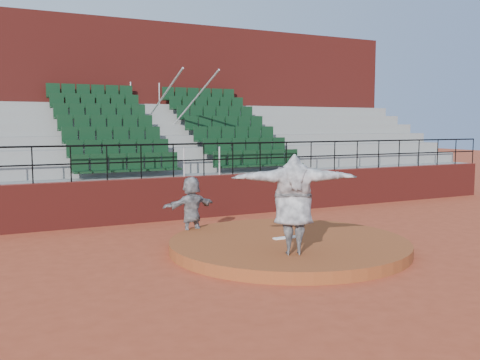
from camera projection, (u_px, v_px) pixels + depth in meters
ground at (289, 250)px, 12.34m from camera, size 90.00×90.00×0.00m
pitchers_mound at (289, 245)px, 12.33m from camera, size 5.50×5.50×0.25m
pitching_rubber at (285, 238)px, 12.45m from camera, size 0.60×0.15×0.03m
boundary_wall at (204, 196)px, 16.71m from camera, size 24.00×0.30×1.30m
wall_railing at (204, 152)px, 16.57m from camera, size 24.04×0.05×1.03m
seating_deck at (166, 164)px, 19.87m from camera, size 24.00×5.97×4.63m
press_box_facade at (135, 109)px, 23.17m from camera, size 24.00×3.00×7.10m
pitcher at (294, 204)px, 10.84m from camera, size 2.58×1.67×2.05m
fielder at (191, 208)px, 13.53m from camera, size 1.54×0.75×1.59m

